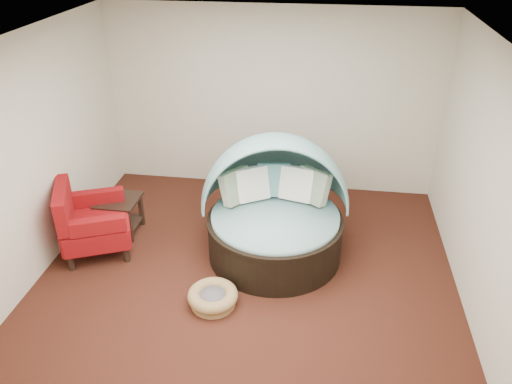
# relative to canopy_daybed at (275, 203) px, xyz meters

# --- Properties ---
(floor) EXTENTS (5.00, 5.00, 0.00)m
(floor) POSITION_rel_canopy_daybed_xyz_m (-0.27, -0.67, -0.72)
(floor) COLOR #411C12
(floor) RESTS_ON ground
(wall_back) EXTENTS (5.00, 0.00, 5.00)m
(wall_back) POSITION_rel_canopy_daybed_xyz_m (-0.27, 1.83, 0.68)
(wall_back) COLOR beige
(wall_back) RESTS_ON floor
(wall_front) EXTENTS (5.00, 0.00, 5.00)m
(wall_front) POSITION_rel_canopy_daybed_xyz_m (-0.27, -3.17, 0.68)
(wall_front) COLOR beige
(wall_front) RESTS_ON floor
(wall_left) EXTENTS (0.00, 5.00, 5.00)m
(wall_left) POSITION_rel_canopy_daybed_xyz_m (-2.77, -0.67, 0.68)
(wall_left) COLOR beige
(wall_left) RESTS_ON floor
(wall_right) EXTENTS (0.00, 5.00, 5.00)m
(wall_right) POSITION_rel_canopy_daybed_xyz_m (2.23, -0.67, 0.68)
(wall_right) COLOR beige
(wall_right) RESTS_ON floor
(ceiling) EXTENTS (5.00, 5.00, 0.00)m
(ceiling) POSITION_rel_canopy_daybed_xyz_m (-0.27, -0.67, 2.08)
(ceiling) COLOR white
(ceiling) RESTS_ON wall_back
(canopy_daybed) EXTENTS (1.99, 1.94, 1.56)m
(canopy_daybed) POSITION_rel_canopy_daybed_xyz_m (0.00, 0.00, 0.00)
(canopy_daybed) COLOR black
(canopy_daybed) RESTS_ON floor
(pet_basket) EXTENTS (0.69, 0.69, 0.20)m
(pet_basket) POSITION_rel_canopy_daybed_xyz_m (-0.57, -1.13, -0.62)
(pet_basket) COLOR olive
(pet_basket) RESTS_ON floor
(red_armchair) EXTENTS (1.10, 1.10, 0.98)m
(red_armchair) POSITION_rel_canopy_daybed_xyz_m (-2.32, -0.35, -0.27)
(red_armchair) COLOR black
(red_armchair) RESTS_ON floor
(side_table) EXTENTS (0.54, 0.54, 0.51)m
(side_table) POSITION_rel_canopy_daybed_xyz_m (-2.14, 0.14, -0.39)
(side_table) COLOR black
(side_table) RESTS_ON floor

